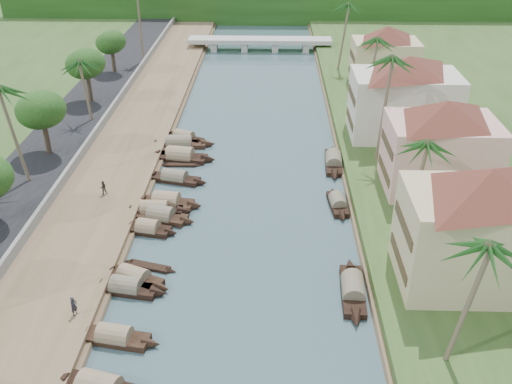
{
  "coord_description": "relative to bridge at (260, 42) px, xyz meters",
  "views": [
    {
      "loc": [
        2.44,
        -40.1,
        30.46
      ],
      "look_at": [
        0.99,
        10.85,
        2.0
      ],
      "focal_mm": 40.0,
      "sensor_mm": 36.0,
      "label": 1
    }
  ],
  "objects": [
    {
      "name": "sampan_10",
      "position": [
        -9.28,
        -49.07,
        -1.32
      ],
      "size": [
        6.46,
        2.49,
        1.81
      ],
      "rotation": [
        0.0,
        0.0,
        -0.19
      ],
      "color": "black",
      "rests_on": "ground"
    },
    {
      "name": "sampan_5",
      "position": [
        -9.35,
        -65.93,
        -1.31
      ],
      "size": [
        6.3,
        2.7,
        2.0
      ],
      "rotation": [
        0.0,
        0.0,
        -0.2
      ],
      "color": "black",
      "rests_on": "ground"
    },
    {
      "name": "treeline",
      "position": [
        -0.0,
        28.0,
        2.28
      ],
      "size": [
        120.0,
        14.0,
        8.0
      ],
      "color": "#193D10",
      "rests_on": "ground"
    },
    {
      "name": "palm_3",
      "position": [
        16.0,
        -34.73,
        9.18
      ],
      "size": [
        3.2,
        3.2,
        11.49
      ],
      "color": "brown",
      "rests_on": "ground"
    },
    {
      "name": "ground",
      "position": [
        -0.0,
        -72.0,
        -1.72
      ],
      "size": [
        220.0,
        220.0,
        0.0
      ],
      "primitive_type": "plane",
      "color": "#3C555A",
      "rests_on": "ground"
    },
    {
      "name": "building_far",
      "position": [
        18.99,
        -44.0,
        4.66
      ],
      "size": [
        15.59,
        15.59,
        10.2
      ],
      "color": "beige",
      "rests_on": "right_bank"
    },
    {
      "name": "person_far",
      "position": [
        -15.21,
        -59.89,
        -0.15
      ],
      "size": [
        0.92,
        0.84,
        1.54
      ],
      "primitive_type": "imported",
      "rotation": [
        0.0,
        0.0,
        3.58
      ],
      "color": "#383027",
      "rests_on": "left_bank"
    },
    {
      "name": "palm_6",
      "position": [
        -22.0,
        -40.57,
        7.53
      ],
      "size": [
        3.2,
        3.2,
        9.57
      ],
      "color": "brown",
      "rests_on": "ground"
    },
    {
      "name": "bridge",
      "position": [
        0.0,
        0.0,
        0.0
      ],
      "size": [
        28.0,
        4.0,
        2.4
      ],
      "color": "#ACACA1",
      "rests_on": "ground"
    },
    {
      "name": "canoe_1",
      "position": [
        -8.19,
        -71.59,
        -1.62
      ],
      "size": [
        5.37,
        2.29,
        0.86
      ],
      "rotation": [
        0.0,
        0.0,
        -0.28
      ],
      "color": "black",
      "rests_on": "ground"
    },
    {
      "name": "sampan_4",
      "position": [
        -9.09,
        -73.66,
        -1.31
      ],
      "size": [
        7.31,
        4.29,
        2.09
      ],
      "rotation": [
        0.0,
        0.0,
        -0.4
      ],
      "color": "black",
      "rests_on": "ground"
    },
    {
      "name": "tree_3",
      "position": [
        -24.0,
        -51.13,
        5.02
      ],
      "size": [
        5.16,
        5.16,
        7.55
      ],
      "color": "#483729",
      "rests_on": "ground"
    },
    {
      "name": "sampan_14",
      "position": [
        9.4,
        -74.68,
        -1.31
      ],
      "size": [
        2.13,
        9.06,
        2.18
      ],
      "rotation": [
        0.0,
        0.0,
        1.52
      ],
      "color": "black",
      "rests_on": "ground"
    },
    {
      "name": "tree_5",
      "position": [
        -24.0,
        -19.32,
        4.62
      ],
      "size": [
        4.39,
        4.39,
        6.84
      ],
      "color": "#483729",
      "rests_on": "ground"
    },
    {
      "name": "sampan_6",
      "position": [
        -8.5,
        -63.6,
        -1.31
      ],
      "size": [
        7.58,
        3.48,
        2.21
      ],
      "rotation": [
        0.0,
        0.0,
        -0.25
      ],
      "color": "black",
      "rests_on": "ground"
    },
    {
      "name": "sampan_7",
      "position": [
        -9.38,
        -62.45,
        -1.31
      ],
      "size": [
        7.97,
        1.87,
        2.13
      ],
      "rotation": [
        0.0,
        0.0,
        0.0
      ],
      "color": "black",
      "rests_on": "ground"
    },
    {
      "name": "sampan_3",
      "position": [
        -9.42,
        -74.94,
        -1.31
      ],
      "size": [
        7.45,
        2.69,
        2.0
      ],
      "rotation": [
        0.0,
        0.0,
        -0.17
      ],
      "color": "black",
      "rests_on": "ground"
    },
    {
      "name": "palm_7",
      "position": [
        14.0,
        -16.08,
        10.06
      ],
      "size": [
        3.2,
        3.2,
        12.39
      ],
      "color": "brown",
      "rests_on": "ground"
    },
    {
      "name": "sampan_12",
      "position": [
        -9.29,
        -45.91,
        -1.31
      ],
      "size": [
        9.54,
        2.17,
        2.25
      ],
      "rotation": [
        0.0,
        0.0,
        0.04
      ],
      "color": "black",
      "rests_on": "ground"
    },
    {
      "name": "sampan_2",
      "position": [
        -8.97,
        -80.72,
        -1.31
      ],
      "size": [
        7.46,
        2.71,
        1.97
      ],
      "rotation": [
        0.0,
        0.0,
        -0.17
      ],
      "color": "black",
      "rests_on": "ground"
    },
    {
      "name": "left_bank",
      "position": [
        -16.0,
        -52.0,
        -1.32
      ],
      "size": [
        10.0,
        180.0,
        0.8
      ],
      "primitive_type": "cube",
      "color": "brown",
      "rests_on": "ground"
    },
    {
      "name": "sampan_8",
      "position": [
        -8.41,
        -60.86,
        -1.3
      ],
      "size": [
        8.02,
        2.87,
        2.41
      ],
      "rotation": [
        0.0,
        0.0,
        -0.13
      ],
      "color": "black",
      "rests_on": "ground"
    },
    {
      "name": "building_distant",
      "position": [
        19.99,
        -24.0,
        4.16
      ],
      "size": [
        12.62,
        12.62,
        9.2
      ],
      "color": "#BEB67F",
      "rests_on": "right_bank"
    },
    {
      "name": "palm_1",
      "position": [
        16.0,
        -64.85,
        7.47
      ],
      "size": [
        3.2,
        3.2,
        9.71
      ],
      "color": "brown",
      "rests_on": "ground"
    },
    {
      "name": "right_bank",
      "position": [
        19.0,
        -52.0,
        -1.12
      ],
      "size": [
        16.0,
        180.0,
        1.2
      ],
      "primitive_type": "cube",
      "color": "#2E481D",
      "rests_on": "ground"
    },
    {
      "name": "palm_0",
      "position": [
        15.0,
        -83.03,
        8.82
      ],
      "size": [
        3.2,
        3.2,
        11.09
      ],
      "color": "brown",
      "rests_on": "ground"
    },
    {
      "name": "building_near",
      "position": [
        18.99,
        -74.0,
        4.66
      ],
      "size": [
        14.85,
        14.85,
        10.2
      ],
      "color": "#BEB67F",
      "rests_on": "right_bank"
    },
    {
      "name": "road",
      "position": [
        -24.5,
        -52.0,
        -1.02
      ],
      "size": [
        8.0,
        180.0,
        1.4
      ],
      "primitive_type": "cube",
      "color": "black",
      "rests_on": "ground"
    },
    {
      "name": "palm_2",
      "position": [
        15.0,
        -51.17,
        11.21
      ],
      "size": [
        3.2,
        3.2,
        13.61
      ],
      "color": "brown",
      "rests_on": "ground"
    },
    {
      "name": "tree_4",
      "position": [
        -24.0,
        -33.34,
        5.15
      ],
      "size": [
        4.99,
        4.99,
        7.62
      ],
      "color": "#483729",
      "rests_on": "ground"
    },
    {
      "name": "sampan_15",
      "position": [
        9.51,
        -60.46,
        -1.32
      ],
      "size": [
        2.05,
        6.94,
        1.88
      ],
      "rotation": [
        0.0,
        0.0,
        1.67
      ],
      "color": "black",
      "rests_on": "ground"
    },
    {
      "name": "sampan_11",
      "position": [
        -8.54,
        -49.71,
        -1.3
      ],
      "size": [
        9.12,
        3.28,
        2.52
      ],
      "rotation": [
        0.0,
        0.0,
        -0.15
      ],
      "color": "black",
      "rests_on": "ground"
    },
    {
      "name": "palm_5",
      "position": [
        -24.0,
        -58.2,
        9.88
      ],
      "size": [
        3.2,
        3.2,
        11.99
      ],
      "color": "brown",
      "rests_on": "ground"
    },
    {
      "name": "retaining_wall",
      "position": [
        -20.2,
        -52.0,
        -0.37
      ],
      "size": [
        0.4,
        180.0,
        1.1
      ],
      "primitive_type": "cube",
      "color": "slate",
      "rests_on": "left_bank"
    },
    {
      "name": "canoe_2",
      "position": [
        -8.29,
        -51.45,
        -1.62
      ],
      "size": [
        5.09,
        0.8,
        0.74
      ],
      "rotation": [
        0.0,
        0.0,
        0.01
      ],
      "color": "black",
      "rests_on": "ground"
    },
    {
      "name": "tree_6",
      "position": [
        24.0,
        -41.47,
        4.79
      ],
      "size": [
        4.26,
        4.26,
        7.18
      ],
      "color": "#483729",
      "rests_on": "ground"
    },
    {
      "name": "building_mid",
      "position": [
        19.99,
        -58.0,
        4.41
      ],
      "size": [
        14.11,
        14.11,
        9.7
      ],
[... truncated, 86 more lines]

